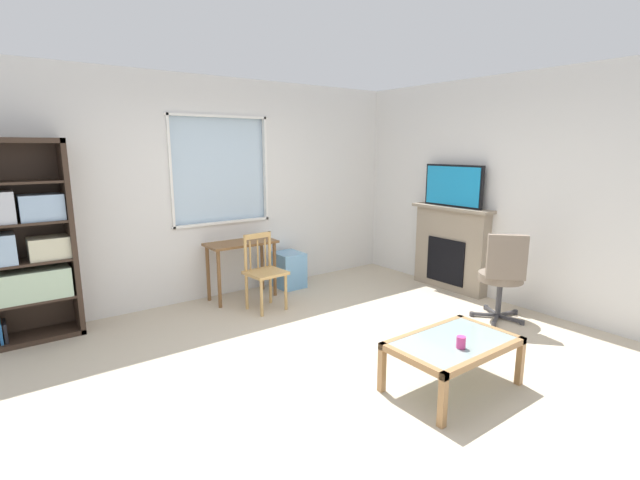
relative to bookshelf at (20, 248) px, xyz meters
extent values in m
cube|color=beige|center=(2.10, -2.13, -0.95)|extent=(6.46, 5.74, 0.02)
cube|color=silver|center=(2.10, 0.24, -0.47)|extent=(5.46, 0.12, 0.94)
cube|color=silver|center=(2.10, 0.24, 1.57)|extent=(5.46, 0.12, 0.46)
cube|color=silver|center=(0.47, 0.24, 0.67)|extent=(2.18, 0.12, 1.35)
cube|color=silver|center=(3.83, 0.24, 0.67)|extent=(2.00, 0.12, 1.35)
cube|color=silver|center=(2.20, 0.25, 0.67)|extent=(1.27, 0.02, 1.35)
cube|color=white|center=(2.20, 0.18, 0.01)|extent=(1.33, 0.06, 0.03)
cube|color=white|center=(2.20, 0.18, 1.33)|extent=(1.33, 0.06, 0.03)
cube|color=white|center=(1.56, 0.18, 0.67)|extent=(0.03, 0.06, 1.35)
cube|color=white|center=(2.83, 0.18, 0.67)|extent=(0.03, 0.06, 1.35)
cube|color=silver|center=(4.89, -2.13, 0.43)|extent=(0.12, 4.94, 2.74)
cube|color=#38281E|center=(0.44, -0.01, 0.05)|extent=(0.05, 0.38, 1.98)
cube|color=#38281E|center=(0.01, -0.01, 1.02)|extent=(0.90, 0.38, 0.05)
cube|color=#38281E|center=(0.01, -0.01, -0.91)|extent=(0.90, 0.38, 0.05)
cube|color=#38281E|center=(0.01, 0.17, 0.05)|extent=(0.90, 0.02, 1.98)
cube|color=#38281E|center=(0.01, -0.01, -0.53)|extent=(0.85, 0.36, 0.02)
cube|color=#38281E|center=(0.01, -0.01, -0.14)|extent=(0.85, 0.36, 0.02)
cube|color=#38281E|center=(0.01, -0.01, 0.25)|extent=(0.85, 0.36, 0.02)
cube|color=#38281E|center=(0.01, -0.01, 0.63)|extent=(0.85, 0.36, 0.02)
cube|color=#B7D6B2|center=(0.03, -0.02, -0.37)|extent=(0.72, 0.33, 0.29)
cube|color=beige|center=(0.23, -0.02, -0.02)|extent=(0.36, 0.28, 0.21)
cube|color=#9EBCDB|center=(0.21, -0.02, 0.38)|extent=(0.38, 0.28, 0.25)
cube|color=#286BB2|center=(-0.25, -0.03, -0.79)|extent=(0.02, 0.22, 0.21)
cube|color=black|center=(-0.21, -0.03, -0.79)|extent=(0.03, 0.22, 0.20)
cube|color=brown|center=(2.30, -0.11, -0.22)|extent=(0.87, 0.43, 0.03)
cylinder|color=brown|center=(1.91, -0.27, -0.59)|extent=(0.04, 0.04, 0.70)
cylinder|color=brown|center=(2.68, -0.27, -0.59)|extent=(0.04, 0.04, 0.70)
cylinder|color=brown|center=(1.91, 0.05, -0.59)|extent=(0.04, 0.04, 0.70)
cylinder|color=brown|center=(2.68, 0.05, -0.59)|extent=(0.04, 0.04, 0.70)
cube|color=tan|center=(2.33, -0.66, -0.49)|extent=(0.45, 0.43, 0.04)
cylinder|color=tan|center=(2.17, -0.83, -0.72)|extent=(0.04, 0.04, 0.43)
cylinder|color=tan|center=(2.51, -0.81, -0.72)|extent=(0.04, 0.04, 0.43)
cylinder|color=tan|center=(2.15, -0.51, -0.72)|extent=(0.04, 0.04, 0.43)
cylinder|color=tan|center=(2.49, -0.49, -0.72)|extent=(0.04, 0.04, 0.43)
cylinder|color=tan|center=(2.15, -0.51, -0.26)|extent=(0.04, 0.04, 0.45)
cylinder|color=tan|center=(2.49, -0.49, -0.26)|extent=(0.04, 0.04, 0.45)
cube|color=tan|center=(2.32, -0.50, -0.07)|extent=(0.36, 0.06, 0.06)
cylinder|color=tan|center=(2.21, -0.51, -0.29)|extent=(0.02, 0.02, 0.35)
cylinder|color=tan|center=(2.32, -0.50, -0.29)|extent=(0.02, 0.02, 0.35)
cylinder|color=tan|center=(2.42, -0.49, -0.29)|extent=(0.02, 0.02, 0.35)
cube|color=#72ADDB|center=(3.03, -0.06, -0.70)|extent=(0.35, 0.40, 0.48)
cube|color=gray|center=(4.74, -1.43, -0.40)|extent=(0.18, 1.07, 1.09)
cube|color=black|center=(4.65, -1.43, -0.54)|extent=(0.03, 0.59, 0.60)
cube|color=gray|center=(4.72, -1.43, 0.17)|extent=(0.26, 1.17, 0.04)
cube|color=black|center=(4.72, -1.43, 0.46)|extent=(0.05, 0.88, 0.55)
cube|color=#198CCC|center=(4.69, -1.43, 0.46)|extent=(0.01, 0.83, 0.50)
cylinder|color=#7A6B5B|center=(4.28, -2.46, -0.46)|extent=(0.48, 0.48, 0.09)
cube|color=#7A6B5B|center=(4.12, -2.61, -0.18)|extent=(0.33, 0.35, 0.48)
cylinder|color=#38383D|center=(4.28, -2.46, -0.70)|extent=(0.06, 0.06, 0.42)
cube|color=#38383D|center=(4.19, -2.36, -0.91)|extent=(0.22, 0.23, 0.03)
cylinder|color=#38383D|center=(4.09, -2.26, -0.91)|extent=(0.05, 0.05, 0.05)
cube|color=#38383D|center=(4.16, -2.52, -0.91)|extent=(0.27, 0.15, 0.03)
cylinder|color=#38383D|center=(4.03, -2.58, -0.91)|extent=(0.05, 0.05, 0.05)
cube|color=#38383D|center=(4.30, -2.60, -0.91)|extent=(0.07, 0.28, 0.03)
cylinder|color=#38383D|center=(4.31, -2.74, -0.91)|extent=(0.05, 0.05, 0.05)
cube|color=#38383D|center=(4.42, -2.49, -0.91)|extent=(0.28, 0.09, 0.03)
cylinder|color=#38383D|center=(4.56, -2.52, -0.91)|extent=(0.05, 0.05, 0.05)
cube|color=#38383D|center=(4.35, -2.34, -0.91)|extent=(0.17, 0.26, 0.03)
cylinder|color=#38383D|center=(4.42, -2.22, -0.91)|extent=(0.05, 0.05, 0.05)
cube|color=#8C9E99|center=(2.61, -3.11, -0.54)|extent=(0.92, 0.54, 0.02)
cube|color=#A37547|center=(2.61, -3.41, -0.56)|extent=(1.02, 0.05, 0.05)
cube|color=#A37547|center=(2.61, -2.82, -0.56)|extent=(1.02, 0.05, 0.05)
cube|color=#A37547|center=(2.12, -3.11, -0.56)|extent=(0.05, 0.64, 0.05)
cube|color=#A37547|center=(3.09, -3.11, -0.56)|extent=(0.05, 0.64, 0.05)
cube|color=#A37547|center=(2.12, -3.41, -0.76)|extent=(0.05, 0.05, 0.35)
cube|color=#A37547|center=(3.09, -3.41, -0.76)|extent=(0.05, 0.05, 0.35)
cube|color=#A37547|center=(2.12, -2.82, -0.76)|extent=(0.05, 0.05, 0.35)
cube|color=#A37547|center=(3.09, -2.82, -0.76)|extent=(0.05, 0.05, 0.35)
cylinder|color=#DB3D84|center=(2.54, -3.23, -0.49)|extent=(0.07, 0.07, 0.09)
camera|label=1|loc=(-0.24, -5.17, 0.96)|focal=25.56mm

